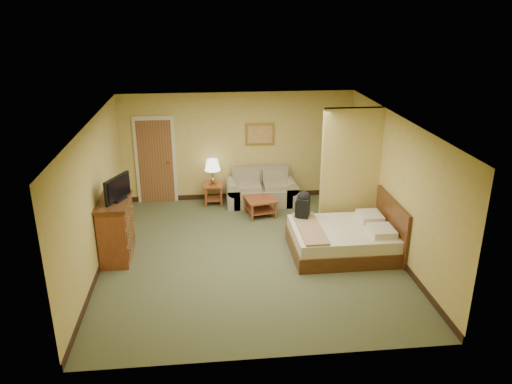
{
  "coord_description": "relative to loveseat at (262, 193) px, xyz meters",
  "views": [
    {
      "loc": [
        -0.78,
        -8.47,
        4.5
      ],
      "look_at": [
        0.18,
        0.6,
        1.04
      ],
      "focal_mm": 35.0,
      "sensor_mm": 36.0,
      "label": 1
    }
  ],
  "objects": [
    {
      "name": "tv",
      "position": [
        -2.9,
        -2.43,
        1.1
      ],
      "size": [
        0.36,
        0.69,
        0.45
      ],
      "rotation": [
        0.0,
        0.0,
        -0.43
      ],
      "color": "black",
      "rests_on": "dresser"
    },
    {
      "name": "bed",
      "position": [
        1.3,
        -2.67,
        0.01
      ],
      "size": [
        1.95,
        1.63,
        1.05
      ],
      "color": "#492511",
      "rests_on": "floor"
    },
    {
      "name": "backpack",
      "position": [
        0.58,
        -2.13,
        0.54
      ],
      "size": [
        0.32,
        0.38,
        0.56
      ],
      "rotation": [
        0.0,
        0.0,
        -0.36
      ],
      "color": "black",
      "rests_on": "bed"
    },
    {
      "name": "back_wall",
      "position": [
        -0.53,
        0.43,
        1.03
      ],
      "size": [
        5.5,
        0.02,
        2.6
      ],
      "primitive_type": "cube",
      "color": "tan",
      "rests_on": "floor"
    },
    {
      "name": "table_lamp",
      "position": [
        -1.15,
        0.08,
        0.69
      ],
      "size": [
        0.37,
        0.37,
        0.61
      ],
      "color": "#A7763D",
      "rests_on": "side_table"
    },
    {
      "name": "door",
      "position": [
        -2.48,
        0.39,
        0.76
      ],
      "size": [
        0.94,
        0.16,
        2.1
      ],
      "color": "beige",
      "rests_on": "floor"
    },
    {
      "name": "ceiling",
      "position": [
        -0.53,
        -2.57,
        2.33
      ],
      "size": [
        6.0,
        6.0,
        0.0
      ],
      "primitive_type": "plane",
      "rotation": [
        3.14,
        0.0,
        0.0
      ],
      "color": "white",
      "rests_on": "back_wall"
    },
    {
      "name": "coffee_table",
      "position": [
        -0.12,
        -0.73,
        0.02
      ],
      "size": [
        0.75,
        0.75,
        0.41
      ],
      "rotation": [
        0.0,
        0.0,
        0.19
      ],
      "color": "brown",
      "rests_on": "floor"
    },
    {
      "name": "baseboard",
      "position": [
        -0.53,
        0.42,
        -0.21
      ],
      "size": [
        5.5,
        0.02,
        0.12
      ],
      "primitive_type": "cube",
      "color": "black",
      "rests_on": "floor"
    },
    {
      "name": "partition",
      "position": [
        1.62,
        -1.65,
        1.03
      ],
      "size": [
        1.2,
        0.15,
        2.6
      ],
      "primitive_type": "cube",
      "color": "tan",
      "rests_on": "floor"
    },
    {
      "name": "side_table",
      "position": [
        -1.15,
        0.08,
        0.05
      ],
      "size": [
        0.45,
        0.45,
        0.5
      ],
      "color": "brown",
      "rests_on": "floor"
    },
    {
      "name": "right_wall",
      "position": [
        2.22,
        -2.57,
        1.03
      ],
      "size": [
        0.02,
        6.0,
        2.6
      ],
      "primitive_type": "cube",
      "color": "tan",
      "rests_on": "floor"
    },
    {
      "name": "dresser",
      "position": [
        -3.0,
        -2.43,
        0.31
      ],
      "size": [
        0.57,
        1.09,
        1.16
      ],
      "color": "brown",
      "rests_on": "floor"
    },
    {
      "name": "wall_picture",
      "position": [
        0.0,
        0.4,
        1.33
      ],
      "size": [
        0.69,
        0.04,
        0.54
      ],
      "color": "#B78E3F",
      "rests_on": "back_wall"
    },
    {
      "name": "floor",
      "position": [
        -0.53,
        -2.57,
        -0.27
      ],
      "size": [
        6.0,
        6.0,
        0.0
      ],
      "primitive_type": "plane",
      "color": "#4B5235",
      "rests_on": "ground"
    },
    {
      "name": "loveseat",
      "position": [
        0.0,
        0.0,
        0.0
      ],
      "size": [
        1.67,
        0.78,
        0.85
      ],
      "color": "gray",
      "rests_on": "floor"
    },
    {
      "name": "left_wall",
      "position": [
        -3.28,
        -2.57,
        1.03
      ],
      "size": [
        0.02,
        6.0,
        2.6
      ],
      "primitive_type": "cube",
      "color": "tan",
      "rests_on": "floor"
    }
  ]
}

